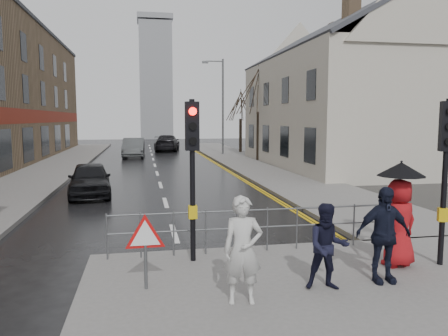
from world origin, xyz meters
name	(u,v)px	position (x,y,z in m)	size (l,w,h in m)	color
ground	(185,270)	(0.00, 0.00, 0.00)	(120.00, 120.00, 0.00)	black
near_pavement	(419,336)	(3.00, -3.50, 0.07)	(10.00, 9.00, 0.14)	#605E5B
left_pavement	(60,163)	(-6.50, 23.00, 0.07)	(4.00, 44.00, 0.14)	#605E5B
right_pavement	(236,158)	(6.50, 25.00, 0.07)	(4.00, 40.00, 0.14)	#605E5B
pavement_bridge_right	(390,221)	(6.50, 3.00, 0.07)	(4.00, 4.20, 0.14)	#605E5B
building_right_cream	(342,93)	(12.00, 18.00, 4.78)	(9.00, 16.40, 10.10)	beige
church_tower	(156,81)	(1.50, 62.00, 9.00)	(5.00, 5.00, 18.00)	gray
traffic_signal_near_left	(192,152)	(0.20, 0.20, 2.46)	(0.28, 0.27, 3.40)	black
traffic_signal_near_right	(446,153)	(5.20, -1.00, 2.46)	(0.34, 0.33, 3.40)	black
guard_railing_front	(267,220)	(1.95, 0.60, 0.86)	(7.14, 0.04, 1.00)	#595B5E
warning_sign	(145,239)	(-0.80, -1.21, 1.04)	(0.80, 0.07, 1.35)	#595B5E
street_lamp	(221,100)	(5.82, 28.00, 4.71)	(1.83, 0.25, 8.00)	#595B5E
tree_near	(259,91)	(7.50, 22.00, 5.14)	(2.40, 2.40, 6.58)	#32261C
tree_far	(241,104)	(8.00, 30.00, 4.42)	(2.40, 2.40, 5.64)	#32261C
pedestrian_a	(243,250)	(0.75, -2.08, 1.02)	(0.64, 0.42, 1.77)	beige
pedestrian_b	(328,247)	(2.35, -1.80, 0.91)	(0.75, 0.58, 1.53)	black
pedestrian_with_umbrella	(399,211)	(4.28, -0.91, 1.28)	(0.98, 0.96, 2.14)	#A91318
pedestrian_d	(383,234)	(3.50, -1.65, 1.03)	(1.04, 0.43, 1.78)	black
car_parked	(90,179)	(-2.96, 9.59, 0.69)	(1.62, 4.03, 1.37)	black
car_mid	(134,148)	(-1.50, 27.57, 0.79)	(1.67, 4.78, 1.58)	#474A4C
car_far	(167,143)	(1.61, 34.25, 0.79)	(2.20, 5.41, 1.57)	black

